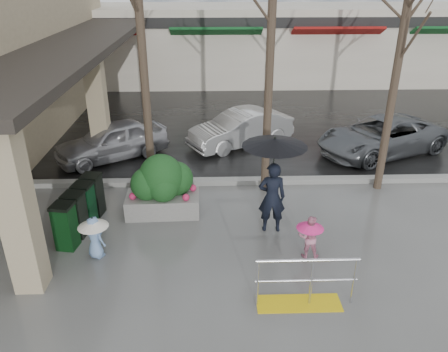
{
  "coord_description": "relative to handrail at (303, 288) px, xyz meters",
  "views": [
    {
      "loc": [
        -0.32,
        -7.6,
        5.71
      ],
      "look_at": [
        -0.02,
        1.77,
        1.3
      ],
      "focal_mm": 35.0,
      "sensor_mm": 36.0,
      "label": 1
    }
  ],
  "objects": [
    {
      "name": "ground",
      "position": [
        -1.36,
        1.2,
        -0.38
      ],
      "size": [
        120.0,
        120.0,
        0.0
      ],
      "primitive_type": "plane",
      "color": "#51514F",
      "rests_on": "ground"
    },
    {
      "name": "street_asphalt",
      "position": [
        -1.36,
        23.2,
        -0.37
      ],
      "size": [
        120.0,
        36.0,
        0.01
      ],
      "primitive_type": "cube",
      "color": "black",
      "rests_on": "ground"
    },
    {
      "name": "curb",
      "position": [
        -1.36,
        5.2,
        -0.3
      ],
      "size": [
        120.0,
        0.3,
        0.15
      ],
      "primitive_type": "cube",
      "color": "gray",
      "rests_on": "ground"
    },
    {
      "name": "canopy_slab",
      "position": [
        -6.16,
        9.2,
        3.25
      ],
      "size": [
        2.8,
        18.0,
        0.25
      ],
      "primitive_type": "cube",
      "color": "#2D2823",
      "rests_on": "pillar_front"
    },
    {
      "name": "pillar_front",
      "position": [
        -5.26,
        0.7,
        1.37
      ],
      "size": [
        0.55,
        0.55,
        3.5
      ],
      "primitive_type": "cube",
      "color": "tan",
      "rests_on": "ground"
    },
    {
      "name": "pillar_back",
      "position": [
        -5.26,
        7.2,
        1.37
      ],
      "size": [
        0.55,
        0.55,
        3.5
      ],
      "primitive_type": "cube",
      "color": "tan",
      "rests_on": "ground"
    },
    {
      "name": "storefront_row",
      "position": [
        0.64,
        19.17,
        1.64
      ],
      "size": [
        34.0,
        6.74,
        4.0
      ],
      "color": "beige",
      "rests_on": "ground"
    },
    {
      "name": "handrail",
      "position": [
        0.0,
        0.0,
        0.0
      ],
      "size": [
        1.9,
        0.5,
        1.03
      ],
      "color": "yellow",
      "rests_on": "ground"
    },
    {
      "name": "tree_west",
      "position": [
        -3.36,
        4.8,
        4.71
      ],
      "size": [
        3.2,
        3.2,
        6.8
      ],
      "color": "#382B21",
      "rests_on": "ground"
    },
    {
      "name": "tree_mideast",
      "position": [
        3.14,
        4.8,
        4.48
      ],
      "size": [
        3.2,
        3.2,
        6.5
      ],
      "color": "#382B21",
      "rests_on": "ground"
    },
    {
      "name": "woman",
      "position": [
        -0.26,
        2.63,
        1.13
      ],
      "size": [
        1.48,
        1.48,
        2.41
      ],
      "rotation": [
        0.0,
        0.0,
        3.11
      ],
      "color": "black",
      "rests_on": "ground"
    },
    {
      "name": "child_pink",
      "position": [
        0.42,
        1.52,
        0.2
      ],
      "size": [
        0.6,
        0.6,
        1.0
      ],
      "rotation": [
        0.0,
        0.0,
        2.96
      ],
      "color": "pink",
      "rests_on": "ground"
    },
    {
      "name": "child_blue",
      "position": [
        -4.22,
        1.65,
        0.24
      ],
      "size": [
        0.66,
        0.66,
        0.99
      ],
      "rotation": [
        0.0,
        0.0,
        2.52
      ],
      "color": "#789ED5",
      "rests_on": "ground"
    },
    {
      "name": "planter",
      "position": [
        -2.93,
        3.55,
        0.4
      ],
      "size": [
        1.88,
        1.1,
        1.62
      ],
      "rotation": [
        0.0,
        0.0,
        0.03
      ],
      "color": "gray",
      "rests_on": "ground"
    },
    {
      "name": "news_boxes",
      "position": [
        -4.83,
        2.79,
        0.18
      ],
      "size": [
        0.77,
        2.02,
        1.1
      ],
      "rotation": [
        0.0,
        0.0,
        -0.17
      ],
      "color": "#0C3613",
      "rests_on": "ground"
    },
    {
      "name": "car_a",
      "position": [
        -4.97,
        7.26,
        0.25
      ],
      "size": [
        3.92,
        3.24,
        1.26
      ],
      "primitive_type": "imported",
      "rotation": [
        0.0,
        0.0,
        -1.0
      ],
      "color": "#ADACB1",
      "rests_on": "ground"
    },
    {
      "name": "car_b",
      "position": [
        -0.61,
        8.35,
        0.25
      ],
      "size": [
        3.98,
        3.06,
        1.26
      ],
      "primitive_type": "imported",
      "rotation": [
        0.0,
        0.0,
        -1.05
      ],
      "color": "silver",
      "rests_on": "ground"
    },
    {
      "name": "car_c",
      "position": [
        4.12,
        7.43,
        0.25
      ],
      "size": [
        4.99,
        3.73,
        1.26
      ],
      "primitive_type": "imported",
      "rotation": [
        0.0,
        0.0,
        -1.16
      ],
      "color": "#5C6064",
      "rests_on": "ground"
    }
  ]
}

